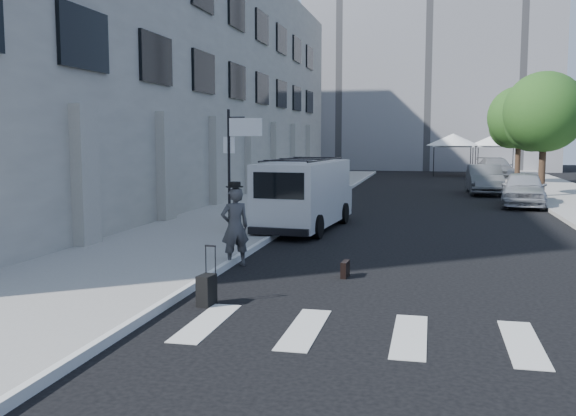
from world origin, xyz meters
The scene contains 17 objects.
ground centered at (0.00, 0.00, 0.00)m, with size 120.00×120.00×0.00m, color black.
sidewalk_left centered at (-4.25, 16.00, 0.07)m, with size 4.50×48.00×0.15m, color gray.
sidewalk_right centered at (9.00, 20.00, 0.07)m, with size 4.00×56.00×0.15m, color gray.
building_left centered at (-11.50, 18.00, 6.00)m, with size 10.00×44.00×12.00m, color gray.
building_far centered at (2.00, 50.00, 12.50)m, with size 22.00×12.00×25.00m, color slate.
sign_pole centered at (-2.36, 3.20, 2.65)m, with size 1.03×0.07×3.50m.
tree_near centered at (7.50, 20.15, 3.97)m, with size 3.80×3.83×6.03m.
tree_far centered at (7.50, 29.15, 3.97)m, with size 3.80×3.83×6.03m.
tent_left centered at (4.00, 38.00, 2.71)m, with size 4.00×4.00×3.20m.
tent_right centered at (7.20, 38.50, 2.71)m, with size 4.00×4.00×3.20m.
businessman centered at (-1.90, 1.42, 0.91)m, with size 0.66×0.44×1.82m, color #3F3F42.
briefcase centered at (0.72, 0.81, 0.17)m, with size 0.12×0.44×0.34m, color black.
suitcase centered at (-1.36, -2.00, 0.28)m, with size 0.28×0.40×1.05m.
cargo_van centered at (-1.48, 7.68, 1.13)m, with size 2.40×5.86×2.17m.
parked_car_a centered at (6.31, 16.27, 0.75)m, with size 1.78×4.42×1.51m, color #A8ABB0.
parked_car_b centered at (5.15, 22.13, 0.76)m, with size 1.60×4.58×1.51m, color #575A5E.
parked_car_c centered at (6.80, 34.35, 0.75)m, with size 2.11×5.19×1.51m, color gray.
Camera 1 is at (2.46, -12.47, 2.96)m, focal length 40.00 mm.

